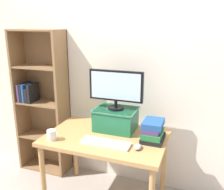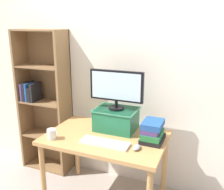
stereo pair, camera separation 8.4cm
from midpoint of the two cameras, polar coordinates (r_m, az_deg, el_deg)
The scene contains 9 objects.
back_wall at distance 2.72m, azimuth 3.80°, elevation 5.78°, with size 7.00×0.08×2.60m.
desk at distance 2.47m, azimuth -0.41°, elevation -11.15°, with size 1.14×0.75×0.74m.
bookshelf_unit at distance 3.14m, azimuth -14.48°, elevation -1.30°, with size 0.62×0.28×1.72m.
riser_box at distance 2.53m, azimuth 1.92°, elevation -5.43°, with size 0.42×0.33×0.22m.
computer_monitor at distance 2.43m, azimuth 1.97°, elevation 1.73°, with size 0.55×0.15×0.39m.
keyboard at distance 2.27m, azimuth -0.59°, elevation -10.90°, with size 0.45×0.14×0.02m.
computer_mouse at distance 2.19m, azimuth 6.74°, elevation -11.81°, with size 0.06×0.10×0.04m.
book_stack at distance 2.32m, azimuth 10.25°, elevation -8.29°, with size 0.20×0.26×0.19m.
coffee_mug at distance 2.40m, azimuth -12.61°, elevation -8.71°, with size 0.11×0.08×0.10m.
Camera 2 is at (0.89, -2.01, 1.77)m, focal length 40.00 mm.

